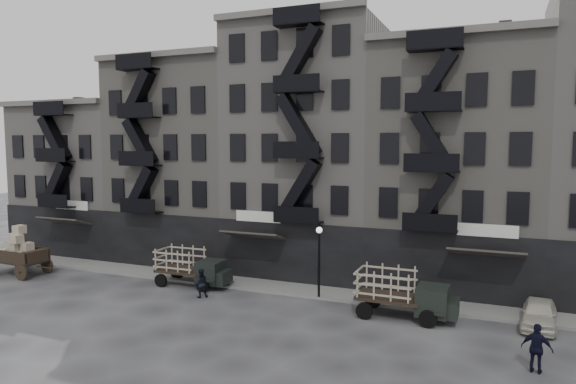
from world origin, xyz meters
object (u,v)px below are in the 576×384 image
at_px(pedestrian_mid, 201,283).
at_px(pedestrian_west, 24,256).
at_px(policeman, 537,349).
at_px(stake_truck_east, 403,290).
at_px(stake_truck_west, 191,264).
at_px(wagon, 17,247).
at_px(car_east, 539,313).

bearing_deg(pedestrian_mid, pedestrian_west, -42.43).
xyz_separation_m(pedestrian_mid, policeman, (17.71, -3.49, 0.14)).
height_order(stake_truck_east, pedestrian_west, stake_truck_east).
height_order(stake_truck_east, pedestrian_mid, stake_truck_east).
height_order(pedestrian_mid, policeman, policeman).
distance_m(stake_truck_east, policeman, 7.52).
bearing_deg(pedestrian_west, stake_truck_east, -21.45).
relative_size(stake_truck_west, pedestrian_west, 2.78).
bearing_deg(pedestrian_west, stake_truck_west, -18.40).
bearing_deg(wagon, pedestrian_mid, 3.83).
bearing_deg(wagon, stake_truck_west, 12.43).
relative_size(stake_truck_east, car_east, 1.29).
distance_m(wagon, pedestrian_mid, 14.58).
distance_m(car_east, policeman, 5.74).
xyz_separation_m(wagon, pedestrian_mid, (14.53, 0.30, -1.08)).
bearing_deg(wagon, car_east, 7.06).
bearing_deg(policeman, pedestrian_west, 3.47).
xyz_separation_m(wagon, car_east, (32.70, 2.52, -1.25)).
height_order(stake_truck_west, stake_truck_east, stake_truck_east).
xyz_separation_m(stake_truck_east, pedestrian_mid, (-11.66, -0.96, -0.61)).
bearing_deg(pedestrian_west, policeman, -28.84).
distance_m(stake_truck_west, policeman, 20.31).
relative_size(pedestrian_west, pedestrian_mid, 1.03).
bearing_deg(stake_truck_west, pedestrian_mid, -46.59).
bearing_deg(policeman, wagon, 5.97).
height_order(wagon, pedestrian_mid, wagon).
height_order(car_east, pedestrian_mid, pedestrian_mid).
bearing_deg(stake_truck_west, stake_truck_east, -5.31).
xyz_separation_m(wagon, pedestrian_west, (-1.36, 1.62, -1.06)).
distance_m(wagon, stake_truck_west, 12.86).
bearing_deg(pedestrian_west, pedestrian_mid, -25.45).
distance_m(car_east, pedestrian_west, 34.07).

